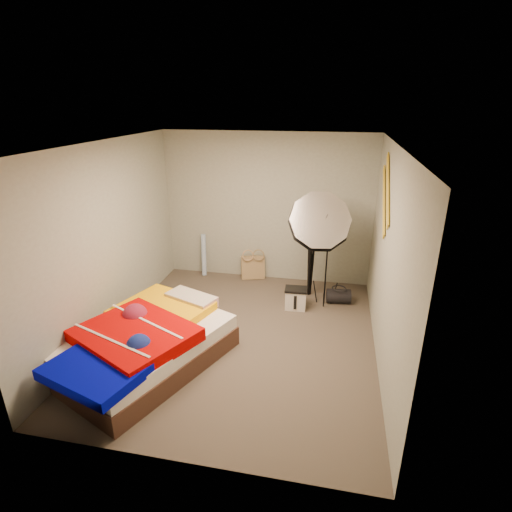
% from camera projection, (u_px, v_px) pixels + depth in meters
% --- Properties ---
extents(floor, '(4.00, 4.00, 0.00)m').
position_uv_depth(floor, '(240.00, 338.00, 5.32)').
color(floor, '#4E453A').
rests_on(floor, ground).
extents(ceiling, '(4.00, 4.00, 0.00)m').
position_uv_depth(ceiling, '(236.00, 144.00, 4.40)').
color(ceiling, silver).
rests_on(ceiling, wall_back).
extents(wall_back, '(3.50, 0.00, 3.50)m').
position_uv_depth(wall_back, '(267.00, 209.00, 6.68)').
color(wall_back, '#9DA495').
rests_on(wall_back, floor).
extents(wall_front, '(3.50, 0.00, 3.50)m').
position_uv_depth(wall_front, '(176.00, 342.00, 3.04)').
color(wall_front, '#9DA495').
rests_on(wall_front, floor).
extents(wall_left, '(0.00, 4.00, 4.00)m').
position_uv_depth(wall_left, '(107.00, 241.00, 5.18)').
color(wall_left, '#9DA495').
rests_on(wall_left, floor).
extents(wall_right, '(0.00, 4.00, 4.00)m').
position_uv_depth(wall_right, '(388.00, 261.00, 4.54)').
color(wall_right, '#9DA495').
rests_on(wall_right, floor).
extents(tote_bag, '(0.44, 0.29, 0.42)m').
position_uv_depth(tote_bag, '(253.00, 267.00, 7.01)').
color(tote_bag, tan).
rests_on(tote_bag, floor).
extents(wrapping_roll, '(0.13, 0.22, 0.74)m').
position_uv_depth(wrapping_roll, '(204.00, 255.00, 7.12)').
color(wrapping_roll, '#5587C9').
rests_on(wrapping_roll, floor).
extents(camera_case, '(0.31, 0.23, 0.30)m').
position_uv_depth(camera_case, '(296.00, 299.00, 6.02)').
color(camera_case, silver).
rests_on(camera_case, floor).
extents(duffel_bag, '(0.39, 0.26, 0.22)m').
position_uv_depth(duffel_bag, '(338.00, 296.00, 6.20)').
color(duffel_bag, black).
rests_on(duffel_bag, floor).
extents(wall_stripe_upper, '(0.02, 0.91, 0.78)m').
position_uv_depth(wall_stripe_upper, '(388.00, 189.00, 4.83)').
color(wall_stripe_upper, gold).
rests_on(wall_stripe_upper, wall_right).
extents(wall_stripe_lower, '(0.02, 0.91, 0.78)m').
position_uv_depth(wall_stripe_lower, '(384.00, 200.00, 5.13)').
color(wall_stripe_lower, gold).
rests_on(wall_stripe_lower, wall_right).
extents(bed, '(2.00, 2.40, 0.57)m').
position_uv_depth(bed, '(144.00, 343.00, 4.71)').
color(bed, '#482C21').
rests_on(bed, floor).
extents(photo_umbrella, '(1.06, 0.72, 1.87)m').
position_uv_depth(photo_umbrella, '(319.00, 223.00, 5.62)').
color(photo_umbrella, black).
rests_on(photo_umbrella, floor).
extents(camera_tripod, '(0.10, 0.10, 1.39)m').
position_uv_depth(camera_tripod, '(311.00, 249.00, 6.21)').
color(camera_tripod, black).
rests_on(camera_tripod, floor).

